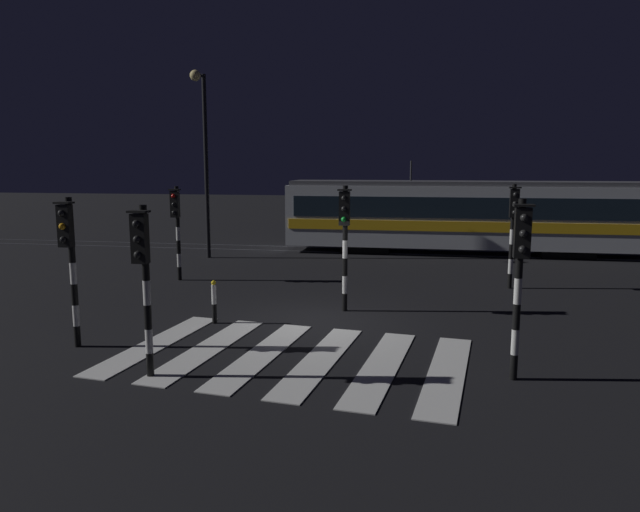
{
  "coord_description": "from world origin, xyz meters",
  "views": [
    {
      "loc": [
        2.67,
        -14.3,
        4.0
      ],
      "look_at": [
        -0.23,
        2.01,
        1.4
      ],
      "focal_mm": 32.96,
      "sensor_mm": 36.0,
      "label": 1
    }
  ],
  "objects_px": {
    "traffic_light_corner_near_left": "(69,250)",
    "bollard_island_edge": "(214,302)",
    "traffic_light_corner_far_right": "(513,220)",
    "tram": "(463,215)",
    "traffic_light_corner_far_left": "(176,219)",
    "traffic_light_kerb_mid_left": "(143,266)",
    "traffic_light_median_centre": "(345,229)",
    "street_lamp_trackside_left": "(203,144)",
    "traffic_light_corner_near_right": "(520,263)"
  },
  "relations": [
    {
      "from": "traffic_light_corner_far_left",
      "to": "traffic_light_kerb_mid_left",
      "type": "bearing_deg",
      "value": -69.88
    },
    {
      "from": "traffic_light_kerb_mid_left",
      "to": "traffic_light_corner_far_left",
      "type": "bearing_deg",
      "value": 110.12
    },
    {
      "from": "traffic_light_corner_far_left",
      "to": "street_lamp_trackside_left",
      "type": "xyz_separation_m",
      "value": [
        -0.78,
        4.74,
        2.69
      ]
    },
    {
      "from": "traffic_light_corner_far_left",
      "to": "traffic_light_median_centre",
      "type": "bearing_deg",
      "value": -27.83
    },
    {
      "from": "street_lamp_trackside_left",
      "to": "tram",
      "type": "relative_size",
      "value": 0.48
    },
    {
      "from": "tram",
      "to": "bollard_island_edge",
      "type": "bearing_deg",
      "value": -117.74
    },
    {
      "from": "traffic_light_median_centre",
      "to": "street_lamp_trackside_left",
      "type": "relative_size",
      "value": 0.45
    },
    {
      "from": "traffic_light_median_centre",
      "to": "street_lamp_trackside_left",
      "type": "height_order",
      "value": "street_lamp_trackside_left"
    },
    {
      "from": "street_lamp_trackside_left",
      "to": "tram",
      "type": "xyz_separation_m",
      "value": [
        10.85,
        3.34,
        -3.09
      ]
    },
    {
      "from": "traffic_light_corner_near_left",
      "to": "traffic_light_median_centre",
      "type": "xyz_separation_m",
      "value": [
        5.39,
        4.21,
        0.08
      ]
    },
    {
      "from": "traffic_light_corner_near_right",
      "to": "traffic_light_corner_far_right",
      "type": "distance_m",
      "value": 8.57
    },
    {
      "from": "traffic_light_corner_near_right",
      "to": "bollard_island_edge",
      "type": "xyz_separation_m",
      "value": [
        -6.9,
        2.86,
        -1.68
      ]
    },
    {
      "from": "traffic_light_corner_near_left",
      "to": "traffic_light_corner_far_left",
      "type": "distance_m",
      "value": 7.56
    },
    {
      "from": "traffic_light_corner_far_left",
      "to": "tram",
      "type": "bearing_deg",
      "value": 38.76
    },
    {
      "from": "traffic_light_corner_far_right",
      "to": "traffic_light_corner_far_left",
      "type": "distance_m",
      "value": 11.15
    },
    {
      "from": "traffic_light_kerb_mid_left",
      "to": "tram",
      "type": "height_order",
      "value": "tram"
    },
    {
      "from": "traffic_light_corner_far_left",
      "to": "bollard_island_edge",
      "type": "bearing_deg",
      "value": -57.95
    },
    {
      "from": "traffic_light_corner_near_left",
      "to": "bollard_island_edge",
      "type": "relative_size",
      "value": 2.98
    },
    {
      "from": "traffic_light_corner_near_left",
      "to": "bollard_island_edge",
      "type": "bearing_deg",
      "value": 46.81
    },
    {
      "from": "traffic_light_corner_near_left",
      "to": "traffic_light_corner_far_right",
      "type": "xyz_separation_m",
      "value": [
        10.28,
        8.1,
        0.05
      ]
    },
    {
      "from": "traffic_light_corner_near_left",
      "to": "traffic_light_corner_far_right",
      "type": "relative_size",
      "value": 0.98
    },
    {
      "from": "traffic_light_corner_near_left",
      "to": "street_lamp_trackside_left",
      "type": "distance_m",
      "value": 12.64
    },
    {
      "from": "traffic_light_corner_near_right",
      "to": "traffic_light_kerb_mid_left",
      "type": "relative_size",
      "value": 1.04
    },
    {
      "from": "traffic_light_kerb_mid_left",
      "to": "bollard_island_edge",
      "type": "xyz_separation_m",
      "value": [
        -0.12,
        3.91,
        -1.6
      ]
    },
    {
      "from": "traffic_light_corner_near_right",
      "to": "traffic_light_median_centre",
      "type": "relative_size",
      "value": 0.99
    },
    {
      "from": "traffic_light_corner_far_right",
      "to": "traffic_light_kerb_mid_left",
      "type": "distance_m",
      "value": 12.36
    },
    {
      "from": "traffic_light_corner_far_left",
      "to": "tram",
      "type": "xyz_separation_m",
      "value": [
        10.07,
        8.08,
        -0.4
      ]
    },
    {
      "from": "traffic_light_corner_far_right",
      "to": "tram",
      "type": "bearing_deg",
      "value": 98.07
    },
    {
      "from": "street_lamp_trackside_left",
      "to": "traffic_light_median_centre",
      "type": "bearing_deg",
      "value": -48.85
    },
    {
      "from": "traffic_light_corner_near_right",
      "to": "traffic_light_corner_far_left",
      "type": "relative_size",
      "value": 1.04
    },
    {
      "from": "bollard_island_edge",
      "to": "traffic_light_corner_far_right",
      "type": "bearing_deg",
      "value": 35.29
    },
    {
      "from": "traffic_light_corner_far_right",
      "to": "bollard_island_edge",
      "type": "distance_m",
      "value": 9.91
    },
    {
      "from": "street_lamp_trackside_left",
      "to": "bollard_island_edge",
      "type": "bearing_deg",
      "value": -68.08
    },
    {
      "from": "street_lamp_trackside_left",
      "to": "bollard_island_edge",
      "type": "xyz_separation_m",
      "value": [
        3.94,
        -9.79,
        -4.28
      ]
    },
    {
      "from": "traffic_light_kerb_mid_left",
      "to": "bollard_island_edge",
      "type": "height_order",
      "value": "traffic_light_kerb_mid_left"
    },
    {
      "from": "traffic_light_corner_far_left",
      "to": "traffic_light_median_centre",
      "type": "relative_size",
      "value": 0.95
    },
    {
      "from": "traffic_light_median_centre",
      "to": "traffic_light_corner_near_left",
      "type": "bearing_deg",
      "value": -142.01
    },
    {
      "from": "traffic_light_corner_near_right",
      "to": "traffic_light_corner_far_left",
      "type": "height_order",
      "value": "traffic_light_corner_near_right"
    },
    {
      "from": "traffic_light_corner_near_right",
      "to": "traffic_light_corner_far_left",
      "type": "distance_m",
      "value": 12.8
    },
    {
      "from": "traffic_light_corner_near_left",
      "to": "traffic_light_kerb_mid_left",
      "type": "relative_size",
      "value": 1.01
    },
    {
      "from": "traffic_light_corner_near_right",
      "to": "traffic_light_corner_far_left",
      "type": "xyz_separation_m",
      "value": [
        -10.06,
        7.91,
        -0.09
      ]
    },
    {
      "from": "traffic_light_corner_far_right",
      "to": "traffic_light_kerb_mid_left",
      "type": "relative_size",
      "value": 1.03
    },
    {
      "from": "traffic_light_median_centre",
      "to": "bollard_island_edge",
      "type": "distance_m",
      "value": 3.94
    },
    {
      "from": "traffic_light_corner_near_left",
      "to": "bollard_island_edge",
      "type": "distance_m",
      "value": 3.74
    },
    {
      "from": "traffic_light_kerb_mid_left",
      "to": "traffic_light_median_centre",
      "type": "height_order",
      "value": "traffic_light_median_centre"
    },
    {
      "from": "traffic_light_median_centre",
      "to": "bollard_island_edge",
      "type": "height_order",
      "value": "traffic_light_median_centre"
    },
    {
      "from": "traffic_light_kerb_mid_left",
      "to": "tram",
      "type": "bearing_deg",
      "value": 68.3
    },
    {
      "from": "tram",
      "to": "traffic_light_corner_near_right",
      "type": "bearing_deg",
      "value": -90.02
    },
    {
      "from": "traffic_light_corner_near_left",
      "to": "traffic_light_kerb_mid_left",
      "type": "height_order",
      "value": "traffic_light_corner_near_left"
    },
    {
      "from": "street_lamp_trackside_left",
      "to": "bollard_island_edge",
      "type": "relative_size",
      "value": 6.94
    }
  ]
}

